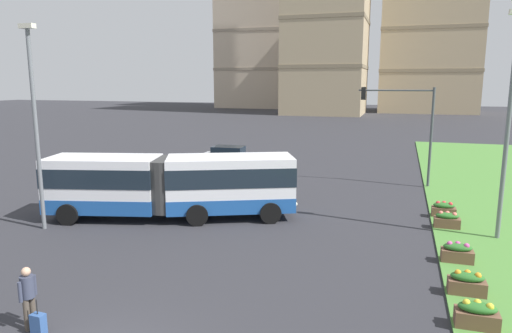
{
  "coord_description": "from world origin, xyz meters",
  "views": [
    {
      "loc": [
        6.62,
        -8.11,
        6.52
      ],
      "look_at": [
        -0.45,
        14.25,
        2.2
      ],
      "focal_mm": 32.27,
      "sensor_mm": 36.0,
      "label": 1
    }
  ],
  "objects_px": {
    "rolling_suitcase": "(38,324)",
    "traffic_light_far_right": "(407,118)",
    "pedestrian_crossing": "(28,294)",
    "flower_planter_1": "(477,314)",
    "flower_planter_2": "(467,283)",
    "apartment_tower_west": "(259,35)",
    "apartment_tower_centre": "(432,12)",
    "articulated_bus": "(172,184)",
    "streetlight_left": "(35,120)",
    "streetlight_median": "(509,118)",
    "flower_planter_5": "(444,209)",
    "car_silver_hatch": "(230,157)",
    "flower_planter_4": "(447,220)",
    "flower_planter_3": "(457,252)"
  },
  "relations": [
    {
      "from": "flower_planter_3",
      "to": "apartment_tower_centre",
      "type": "bearing_deg",
      "value": 88.27
    },
    {
      "from": "streetlight_median",
      "to": "apartment_tower_west",
      "type": "bearing_deg",
      "value": 112.59
    },
    {
      "from": "flower_planter_2",
      "to": "flower_planter_4",
      "type": "relative_size",
      "value": 1.0
    },
    {
      "from": "car_silver_hatch",
      "to": "flower_planter_3",
      "type": "bearing_deg",
      "value": -46.96
    },
    {
      "from": "flower_planter_1",
      "to": "rolling_suitcase",
      "type": "bearing_deg",
      "value": -161.01
    },
    {
      "from": "pedestrian_crossing",
      "to": "apartment_tower_west",
      "type": "height_order",
      "value": "apartment_tower_west"
    },
    {
      "from": "flower_planter_1",
      "to": "flower_planter_3",
      "type": "relative_size",
      "value": 1.0
    },
    {
      "from": "flower_planter_2",
      "to": "apartment_tower_centre",
      "type": "height_order",
      "value": "apartment_tower_centre"
    },
    {
      "from": "apartment_tower_west",
      "to": "rolling_suitcase",
      "type": "bearing_deg",
      "value": -75.74
    },
    {
      "from": "flower_planter_5",
      "to": "rolling_suitcase",
      "type": "bearing_deg",
      "value": -126.93
    },
    {
      "from": "articulated_bus",
      "to": "pedestrian_crossing",
      "type": "bearing_deg",
      "value": -83.26
    },
    {
      "from": "traffic_light_far_right",
      "to": "car_silver_hatch",
      "type": "bearing_deg",
      "value": 166.42
    },
    {
      "from": "flower_planter_2",
      "to": "apartment_tower_centre",
      "type": "xyz_separation_m",
      "value": [
        2.76,
        94.23,
        20.82
      ]
    },
    {
      "from": "car_silver_hatch",
      "to": "traffic_light_far_right",
      "type": "distance_m",
      "value": 13.81
    },
    {
      "from": "car_silver_hatch",
      "to": "apartment_tower_west",
      "type": "height_order",
      "value": "apartment_tower_west"
    },
    {
      "from": "flower_planter_1",
      "to": "streetlight_left",
      "type": "xyz_separation_m",
      "value": [
        -17.32,
        3.54,
        4.48
      ]
    },
    {
      "from": "flower_planter_4",
      "to": "traffic_light_far_right",
      "type": "xyz_separation_m",
      "value": [
        -1.88,
        8.6,
        3.87
      ]
    },
    {
      "from": "car_silver_hatch",
      "to": "traffic_light_far_right",
      "type": "relative_size",
      "value": 0.72
    },
    {
      "from": "pedestrian_crossing",
      "to": "apartment_tower_west",
      "type": "xyz_separation_m",
      "value": [
        -27.44,
        109.51,
        17.67
      ]
    },
    {
      "from": "apartment_tower_centre",
      "to": "flower_planter_2",
      "type": "bearing_deg",
      "value": -91.68
    },
    {
      "from": "streetlight_median",
      "to": "flower_planter_2",
      "type": "bearing_deg",
      "value": -107.53
    },
    {
      "from": "rolling_suitcase",
      "to": "flower_planter_5",
      "type": "bearing_deg",
      "value": 53.07
    },
    {
      "from": "flower_planter_4",
      "to": "pedestrian_crossing",
      "type": "bearing_deg",
      "value": -132.3
    },
    {
      "from": "flower_planter_4",
      "to": "traffic_light_far_right",
      "type": "bearing_deg",
      "value": 102.37
    },
    {
      "from": "pedestrian_crossing",
      "to": "apartment_tower_centre",
      "type": "xyz_separation_m",
      "value": [
        14.14,
        99.85,
        20.24
      ]
    },
    {
      "from": "pedestrian_crossing",
      "to": "streetlight_median",
      "type": "xyz_separation_m",
      "value": [
        13.28,
        11.64,
        4.09
      ]
    },
    {
      "from": "car_silver_hatch",
      "to": "flower_planter_1",
      "type": "relative_size",
      "value": 4.09
    },
    {
      "from": "pedestrian_crossing",
      "to": "rolling_suitcase",
      "type": "height_order",
      "value": "pedestrian_crossing"
    },
    {
      "from": "apartment_tower_centre",
      "to": "apartment_tower_west",
      "type": "bearing_deg",
      "value": 166.93
    },
    {
      "from": "pedestrian_crossing",
      "to": "car_silver_hatch",
      "type": "bearing_deg",
      "value": 98.17
    },
    {
      "from": "rolling_suitcase",
      "to": "flower_planter_3",
      "type": "distance_m",
      "value": 13.86
    },
    {
      "from": "articulated_bus",
      "to": "streetlight_left",
      "type": "xyz_separation_m",
      "value": [
        -4.71,
        -3.31,
        3.25
      ]
    },
    {
      "from": "rolling_suitcase",
      "to": "flower_planter_5",
      "type": "distance_m",
      "value": 18.2
    },
    {
      "from": "apartment_tower_west",
      "to": "streetlight_median",
      "type": "bearing_deg",
      "value": -67.41
    },
    {
      "from": "flower_planter_1",
      "to": "flower_planter_4",
      "type": "height_order",
      "value": "same"
    },
    {
      "from": "flower_planter_3",
      "to": "streetlight_median",
      "type": "xyz_separation_m",
      "value": [
        1.9,
        3.31,
        4.66
      ]
    },
    {
      "from": "car_silver_hatch",
      "to": "flower_planter_3",
      "type": "xyz_separation_m",
      "value": [
        14.86,
        -15.92,
        -0.33
      ]
    },
    {
      "from": "apartment_tower_centre",
      "to": "flower_planter_1",
      "type": "bearing_deg",
      "value": -91.64
    },
    {
      "from": "flower_planter_3",
      "to": "apartment_tower_centre",
      "type": "relative_size",
      "value": 0.03
    },
    {
      "from": "articulated_bus",
      "to": "streetlight_left",
      "type": "distance_m",
      "value": 6.61
    },
    {
      "from": "rolling_suitcase",
      "to": "traffic_light_far_right",
      "type": "relative_size",
      "value": 0.16
    },
    {
      "from": "pedestrian_crossing",
      "to": "flower_planter_1",
      "type": "height_order",
      "value": "pedestrian_crossing"
    },
    {
      "from": "apartment_tower_west",
      "to": "flower_planter_1",
      "type": "bearing_deg",
      "value": -69.88
    },
    {
      "from": "flower_planter_3",
      "to": "flower_planter_5",
      "type": "bearing_deg",
      "value": 90.0
    },
    {
      "from": "flower_planter_4",
      "to": "articulated_bus",
      "type": "bearing_deg",
      "value": -170.59
    },
    {
      "from": "streetlight_median",
      "to": "apartment_tower_centre",
      "type": "bearing_deg",
      "value": 89.44
    },
    {
      "from": "flower_planter_2",
      "to": "apartment_tower_west",
      "type": "height_order",
      "value": "apartment_tower_west"
    },
    {
      "from": "rolling_suitcase",
      "to": "streetlight_median",
      "type": "xyz_separation_m",
      "value": [
        12.83,
        11.84,
        4.77
      ]
    },
    {
      "from": "flower_planter_3",
      "to": "streetlight_left",
      "type": "bearing_deg",
      "value": -175.97
    },
    {
      "from": "flower_planter_2",
      "to": "apartment_tower_west",
      "type": "xyz_separation_m",
      "value": [
        -38.82,
        103.88,
        18.25
      ]
    }
  ]
}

